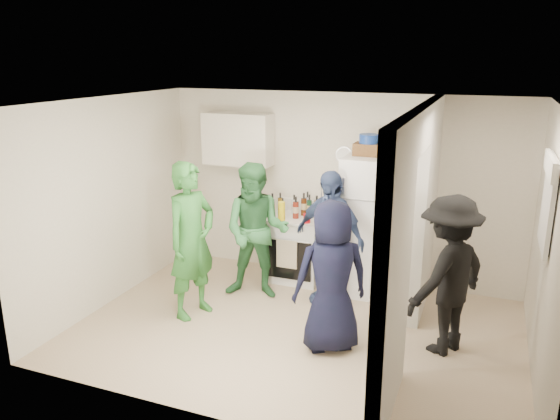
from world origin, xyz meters
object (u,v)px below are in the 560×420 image
(wicker_basket, at_px, (369,149))
(yellow_cup_stack_top, at_px, (393,149))
(person_navy, at_px, (331,277))
(person_nook, at_px, (448,275))
(person_green_left, at_px, (192,240))
(person_green_center, at_px, (256,231))
(fridge, at_px, (372,226))
(stove, at_px, (296,248))
(person_denim, at_px, (329,238))
(blue_bowl, at_px, (369,139))

(wicker_basket, distance_m, yellow_cup_stack_top, 0.36)
(person_navy, bearing_deg, wicker_basket, -121.33)
(person_nook, bearing_deg, person_green_left, -53.70)
(person_green_center, height_order, person_navy, person_green_center)
(person_navy, bearing_deg, fridge, -124.97)
(yellow_cup_stack_top, relative_size, person_navy, 0.16)
(yellow_cup_stack_top, bearing_deg, wicker_basket, 154.89)
(person_green_center, bearing_deg, wicker_basket, 19.64)
(stove, xyz_separation_m, person_green_left, (-0.76, -1.42, 0.47))
(wicker_basket, bearing_deg, fridge, -26.57)
(stove, distance_m, yellow_cup_stack_top, 1.92)
(stove, xyz_separation_m, person_nook, (2.05, -1.20, 0.39))
(person_green_left, bearing_deg, person_navy, -78.31)
(fridge, bearing_deg, wicker_basket, 153.43)
(fridge, xyz_separation_m, person_nook, (1.02, -1.17, -0.06))
(person_navy, bearing_deg, yellow_cup_stack_top, -133.62)
(stove, distance_m, wicker_basket, 1.68)
(stove, xyz_separation_m, person_navy, (0.95, -1.59, 0.35))
(wicker_basket, xyz_separation_m, person_green_center, (-1.20, -0.71, -0.98))
(fridge, bearing_deg, person_green_center, -152.91)
(person_navy, height_order, person_nook, person_nook)
(stove, height_order, person_green_center, person_green_center)
(wicker_basket, distance_m, person_navy, 1.92)
(person_green_left, height_order, person_denim, person_green_left)
(person_green_left, height_order, person_navy, person_green_left)
(wicker_basket, bearing_deg, person_navy, -89.31)
(person_nook, bearing_deg, blue_bowl, -105.68)
(stove, distance_m, blue_bowl, 1.79)
(stove, bearing_deg, fridge, -1.67)
(blue_bowl, bearing_deg, person_green_left, -139.50)
(person_green_center, distance_m, person_navy, 1.52)
(person_green_center, bearing_deg, blue_bowl, 19.64)
(fridge, relative_size, yellow_cup_stack_top, 7.06)
(person_green_left, distance_m, person_navy, 1.72)
(person_navy, bearing_deg, person_green_center, -68.42)
(stove, xyz_separation_m, blue_bowl, (0.93, 0.02, 1.53))
(stove, relative_size, person_navy, 0.55)
(stove, bearing_deg, yellow_cup_stack_top, -5.93)
(person_green_left, xyz_separation_m, person_navy, (1.71, -0.17, -0.12))
(stove, relative_size, yellow_cup_stack_top, 3.53)
(blue_bowl, distance_m, person_green_left, 2.46)
(blue_bowl, relative_size, person_nook, 0.15)
(person_green_center, height_order, person_denim, person_green_center)
(yellow_cup_stack_top, xyz_separation_m, person_nook, (0.80, -1.07, -1.06))
(fridge, height_order, person_green_left, person_green_left)
(person_green_left, distance_m, person_green_center, 0.88)
(yellow_cup_stack_top, relative_size, person_green_center, 0.15)
(fridge, distance_m, yellow_cup_stack_top, 1.04)
(blue_bowl, distance_m, yellow_cup_stack_top, 0.36)
(person_nook, bearing_deg, stove, -88.57)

